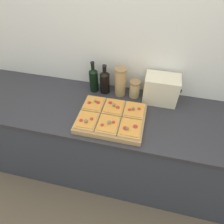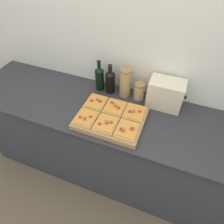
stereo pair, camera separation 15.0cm
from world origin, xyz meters
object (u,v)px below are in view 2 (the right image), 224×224
wine_bottle (110,81)px  grain_jar_short (139,91)px  olive_oil_bottle (100,78)px  cutting_board (111,118)px  grain_jar_tall (125,83)px  toaster_oven (165,94)px

wine_bottle → grain_jar_short: wine_bottle is taller
olive_oil_bottle → wine_bottle: bearing=0.0°
cutting_board → wine_bottle: size_ratio=1.87×
olive_oil_bottle → grain_jar_short: size_ratio=1.86×
cutting_board → olive_oil_bottle: 0.41m
cutting_board → olive_oil_bottle: olive_oil_bottle is taller
olive_oil_bottle → grain_jar_tall: (0.23, 0.00, 0.01)m
grain_jar_tall → cutting_board: bearing=-90.4°
grain_jar_short → grain_jar_tall: bearing=180.0°
grain_jar_tall → toaster_oven: grain_jar_tall is taller
grain_jar_tall → toaster_oven: bearing=-1.7°
grain_jar_short → toaster_oven: 0.22m
olive_oil_bottle → grain_jar_tall: 0.23m
grain_jar_tall → toaster_oven: 0.34m
cutting_board → grain_jar_tall: size_ratio=1.94×
cutting_board → toaster_oven: 0.48m
grain_jar_tall → grain_jar_short: bearing=0.0°
cutting_board → toaster_oven: toaster_oven is taller
grain_jar_tall → grain_jar_short: 0.13m
cutting_board → grain_jar_short: size_ratio=3.29×
toaster_oven → olive_oil_bottle: bearing=179.0°
wine_bottle → grain_jar_tall: wine_bottle is taller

